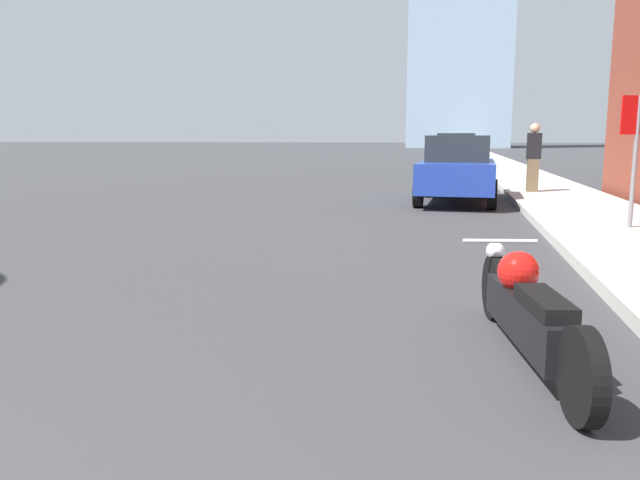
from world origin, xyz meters
TOP-DOWN VIEW (x-y plane):
  - sidewalk at (5.76, 40.00)m, footprint 2.50×240.00m
  - motorcycle at (3.56, 4.28)m, footprint 0.71×2.60m
  - parked_car_blue at (3.19, 15.30)m, footprint 1.97×4.39m
  - parked_car_green at (3.27, 27.09)m, footprint 2.08×4.55m
  - parked_car_silver at (3.27, 38.52)m, footprint 2.15×3.93m
  - stop_sign at (5.86, 10.47)m, footprint 0.57×0.26m
  - pedestrian at (5.16, 17.17)m, footprint 0.36×0.25m

SIDE VIEW (x-z plane):
  - sidewalk at x=5.76m, z-range 0.00..0.15m
  - motorcycle at x=3.56m, z-range -0.01..0.72m
  - parked_car_blue at x=3.19m, z-range 0.01..1.64m
  - parked_car_silver at x=3.27m, z-range 0.01..1.65m
  - parked_car_green at x=3.27m, z-range -0.02..1.73m
  - pedestrian at x=5.16m, z-range 0.19..1.98m
  - stop_sign at x=5.86m, z-range 0.53..2.60m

